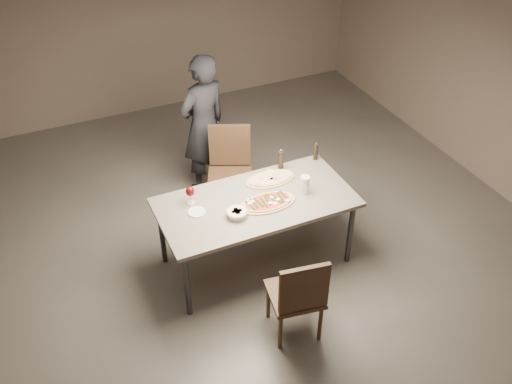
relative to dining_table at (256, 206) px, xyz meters
name	(u,v)px	position (x,y,z in m)	size (l,w,h in m)	color
room	(256,140)	(0.00, 0.00, 0.71)	(7.00, 7.00, 7.00)	#5A534D
dining_table	(256,206)	(0.00, 0.00, 0.00)	(1.80, 0.90, 0.75)	slate
zucchini_pizza	(268,202)	(0.08, -0.08, 0.07)	(0.53, 0.30, 0.05)	tan
ham_pizza	(270,179)	(0.26, 0.24, 0.07)	(0.50, 0.28, 0.04)	tan
bread_basket	(237,213)	(-0.25, -0.14, 0.10)	(0.19, 0.19, 0.07)	beige
oil_dish	(271,173)	(0.31, 0.33, 0.06)	(0.12, 0.12, 0.01)	white
pepper_mill_left	(281,160)	(0.44, 0.37, 0.16)	(0.06, 0.06, 0.22)	black
pepper_mill_right	(316,151)	(0.83, 0.38, 0.15)	(0.05, 0.05, 0.20)	black
carafe	(305,185)	(0.46, -0.08, 0.15)	(0.09, 0.09, 0.18)	silver
wine_glass	(190,192)	(-0.55, 0.21, 0.18)	(0.08, 0.08, 0.18)	silver
side_plate	(197,212)	(-0.55, 0.06, 0.06)	(0.16, 0.16, 0.01)	white
chair_near	(299,294)	(-0.07, -0.98, -0.19)	(0.49, 0.49, 0.90)	#432C1C
chair_far	(230,166)	(0.11, 0.91, -0.15)	(0.60, 0.60, 0.97)	#432C1C
diner	(203,126)	(0.00, 1.37, 0.12)	(0.59, 0.39, 1.63)	black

